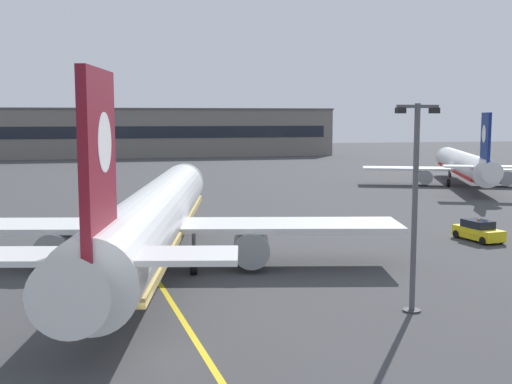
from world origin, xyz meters
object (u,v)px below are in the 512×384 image
object	(u,v)px
airliner_foreground	(155,217)
service_car_third	(478,231)
airliner_background	(464,165)
apron_lamp_post	(415,204)

from	to	relation	value
airliner_foreground	service_car_third	distance (m)	25.93
airliner_background	service_car_third	bearing A→B (deg)	-119.68
airliner_foreground	apron_lamp_post	world-z (taller)	airliner_foreground
service_car_third	airliner_foreground	bearing A→B (deg)	-172.60
airliner_background	service_car_third	distance (m)	42.13
apron_lamp_post	service_car_third	world-z (taller)	apron_lamp_post
airliner_background	airliner_foreground	bearing A→B (deg)	-139.33
airliner_background	service_car_third	xyz separation A→B (m)	(-20.83, -36.56, -2.20)
airliner_foreground	apron_lamp_post	size ratio (longest dim) A/B	3.94
airliner_background	apron_lamp_post	size ratio (longest dim) A/B	3.35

